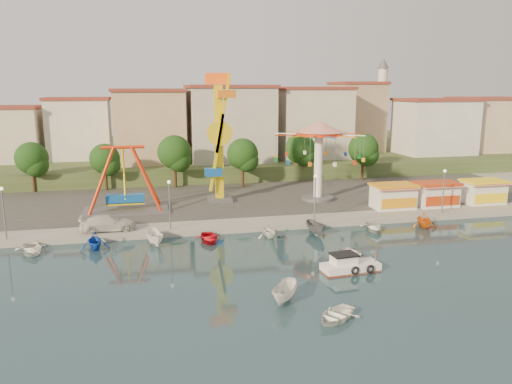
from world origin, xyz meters
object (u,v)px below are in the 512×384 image
object	(u,v)px
rowboat_a	(352,254)
kamikaze_tower	(220,141)
cabin_motorboat	(349,266)
wave_swinger	(319,143)
van	(108,223)
pirate_ship_ride	(124,181)
skiff	(285,293)

from	to	relation	value
rowboat_a	kamikaze_tower	bearing A→B (deg)	102.90
kamikaze_tower	cabin_motorboat	distance (m)	28.34
kamikaze_tower	wave_swinger	bearing A→B (deg)	-7.55
van	pirate_ship_ride	bearing A→B (deg)	-13.78
van	cabin_motorboat	bearing A→B (deg)	-129.31
cabin_motorboat	rowboat_a	world-z (taller)	cabin_motorboat
cabin_motorboat	van	bearing A→B (deg)	138.46
pirate_ship_ride	kamikaze_tower	world-z (taller)	kamikaze_tower
kamikaze_tower	wave_swinger	world-z (taller)	kamikaze_tower
kamikaze_tower	cabin_motorboat	world-z (taller)	kamikaze_tower
wave_swinger	rowboat_a	xyz separation A→B (m)	(-4.20, -21.34, -7.85)
cabin_motorboat	van	xyz separation A→B (m)	(-20.53, 15.23, 0.96)
pirate_ship_ride	kamikaze_tower	size ratio (longest dim) A/B	0.61
wave_swinger	van	size ratio (longest dim) A/B	2.06
pirate_ship_ride	rowboat_a	distance (m)	29.15
wave_swinger	cabin_motorboat	distance (m)	26.40
wave_swinger	skiff	size ratio (longest dim) A/B	3.15
wave_swinger	kamikaze_tower	bearing A→B (deg)	172.45
cabin_motorboat	skiff	xyz separation A→B (m)	(-6.99, -4.76, 0.25)
rowboat_a	van	size ratio (longest dim) A/B	0.59
kamikaze_tower	rowboat_a	bearing A→B (deg)	-69.47
pirate_ship_ride	cabin_motorboat	xyz separation A→B (m)	(18.94, -23.37, -3.93)
wave_swinger	rowboat_a	world-z (taller)	wave_swinger
kamikaze_tower	skiff	bearing A→B (deg)	-90.11
skiff	kamikaze_tower	bearing A→B (deg)	123.19
wave_swinger	cabin_motorboat	size ratio (longest dim) A/B	2.29
kamikaze_tower	cabin_motorboat	xyz separation A→B (m)	(6.94, -26.24, -8.14)
kamikaze_tower	skiff	xyz separation A→B (m)	(-0.06, -31.00, -7.89)
kamikaze_tower	rowboat_a	xyz separation A→B (m)	(8.63, -23.04, -8.26)
skiff	rowboat_a	bearing A→B (deg)	75.78
cabin_motorboat	wave_swinger	bearing A→B (deg)	71.53
kamikaze_tower	van	bearing A→B (deg)	-141.01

